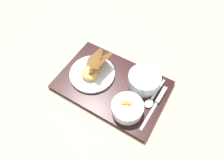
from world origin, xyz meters
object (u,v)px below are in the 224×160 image
at_px(knife, 159,99).
at_px(spoon, 152,98).
at_px(plate_main, 93,70).
at_px(bowl_salad, 127,108).
at_px(bowl_soup, 144,80).

distance_m(knife, spoon, 0.03).
relative_size(knife, spoon, 1.36).
relative_size(plate_main, spoon, 1.24).
bearing_deg(bowl_salad, plate_main, -22.53).
height_order(bowl_soup, spoon, bowl_soup).
xyz_separation_m(bowl_salad, spoon, (-0.06, -0.09, -0.02)).
height_order(knife, spoon, knife).
xyz_separation_m(plate_main, knife, (-0.29, -0.02, -0.01)).
bearing_deg(knife, bowl_salad, -35.73).
height_order(bowl_soup, knife, bowl_soup).
height_order(bowl_soup, plate_main, plate_main).
distance_m(bowl_soup, plate_main, 0.22).
bearing_deg(bowl_salad, knife, -130.10).
bearing_deg(knife, spoon, -58.53).
bearing_deg(spoon, bowl_salad, -28.89).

